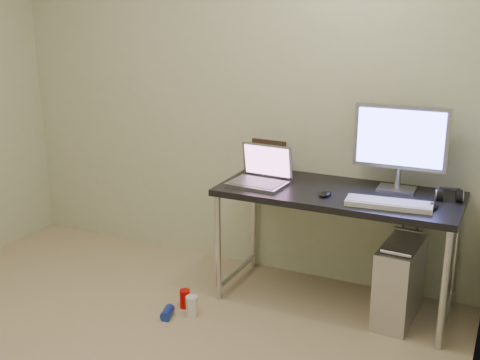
# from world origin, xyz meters

# --- Properties ---
(wall_back) EXTENTS (3.50, 0.02, 2.50)m
(wall_back) POSITION_xyz_m (0.00, 1.75, 1.25)
(wall_back) COLOR beige
(wall_back) RESTS_ON ground
(desk) EXTENTS (1.46, 0.64, 0.75)m
(desk) POSITION_xyz_m (0.87, 1.43, 0.66)
(desk) COLOR black
(desk) RESTS_ON ground
(tower_computer) EXTENTS (0.23, 0.48, 0.52)m
(tower_computer) POSITION_xyz_m (1.29, 1.39, 0.24)
(tower_computer) COLOR silver
(tower_computer) RESTS_ON ground
(cable_a) EXTENTS (0.01, 0.16, 0.69)m
(cable_a) POSITION_xyz_m (1.24, 1.70, 0.40)
(cable_a) COLOR black
(cable_a) RESTS_ON ground
(cable_b) EXTENTS (0.02, 0.11, 0.71)m
(cable_b) POSITION_xyz_m (1.33, 1.68, 0.38)
(cable_b) COLOR black
(cable_b) RESTS_ON ground
(can_red) EXTENTS (0.08, 0.08, 0.12)m
(can_red) POSITION_xyz_m (0.05, 0.96, 0.06)
(can_red) COLOR red
(can_red) RESTS_ON ground
(can_white) EXTENTS (0.09, 0.09, 0.13)m
(can_white) POSITION_xyz_m (0.14, 0.88, 0.07)
(can_white) COLOR white
(can_white) RESTS_ON ground
(can_blue) EXTENTS (0.09, 0.13, 0.06)m
(can_blue) POSITION_xyz_m (0.01, 0.80, 0.03)
(can_blue) COLOR #1730A9
(can_blue) RESTS_ON ground
(laptop) EXTENTS (0.36, 0.30, 0.24)m
(laptop) POSITION_xyz_m (0.38, 1.38, 0.81)
(laptop) COLOR #A2A3A9
(laptop) RESTS_ON desk
(monitor) EXTENTS (0.56, 0.17, 0.52)m
(monitor) POSITION_xyz_m (1.19, 1.60, 1.06)
(monitor) COLOR #A2A3A9
(monitor) RESTS_ON desk
(keyboard) EXTENTS (0.49, 0.20, 0.03)m
(keyboard) POSITION_xyz_m (1.21, 1.27, 0.76)
(keyboard) COLOR silver
(keyboard) RESTS_ON desk
(mouse_right) EXTENTS (0.10, 0.13, 0.04)m
(mouse_right) POSITION_xyz_m (1.43, 1.34, 0.77)
(mouse_right) COLOR black
(mouse_right) RESTS_ON desk
(mouse_left) EXTENTS (0.07, 0.11, 0.04)m
(mouse_left) POSITION_xyz_m (0.83, 1.31, 0.77)
(mouse_left) COLOR black
(mouse_left) RESTS_ON desk
(headphones) EXTENTS (0.16, 0.09, 0.10)m
(headphones) POSITION_xyz_m (1.51, 1.53, 0.78)
(headphones) COLOR black
(headphones) RESTS_ON desk
(picture_frame) EXTENTS (0.25, 0.08, 0.20)m
(picture_frame) POSITION_xyz_m (0.28, 1.72, 0.85)
(picture_frame) COLOR black
(picture_frame) RESTS_ON desk
(webcam) EXTENTS (0.04, 0.04, 0.12)m
(webcam) POSITION_xyz_m (0.43, 1.68, 0.84)
(webcam) COLOR silver
(webcam) RESTS_ON desk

